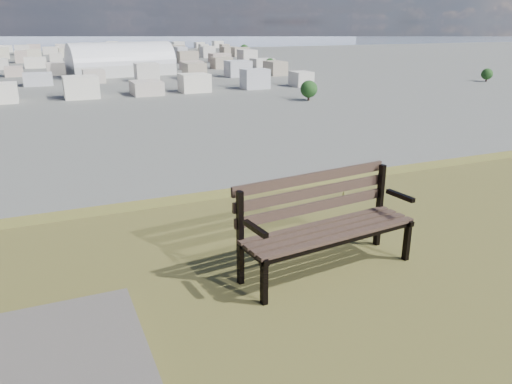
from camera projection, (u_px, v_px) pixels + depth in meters
name	position (u px, v px, depth m)	size (l,w,h in m)	color
park_bench	(324.00, 218.00, 5.42)	(2.06, 0.87, 1.05)	#49342A
arena	(122.00, 65.00, 270.04)	(56.86, 30.02, 22.91)	beige
city_blocks	(36.00, 58.00, 353.59)	(395.00, 361.00, 7.00)	beige
bay_water	(32.00, 40.00, 793.80)	(2400.00, 700.00, 0.12)	#8898AD
far_hills	(2.00, 23.00, 1199.48)	(2050.00, 340.00, 60.00)	#8D95AF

